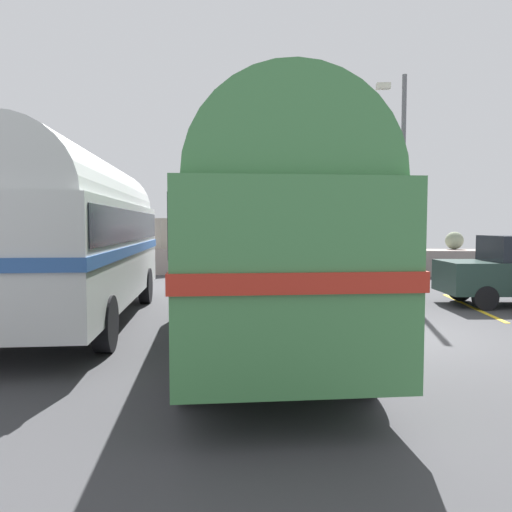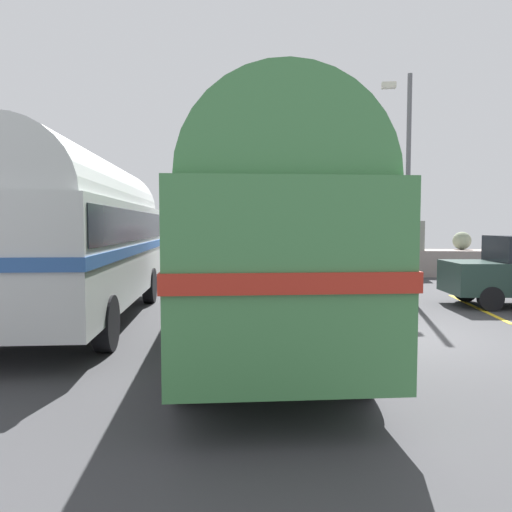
% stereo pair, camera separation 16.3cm
% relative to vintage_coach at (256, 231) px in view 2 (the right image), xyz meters
% --- Properties ---
extents(ground, '(32.00, 26.00, 0.02)m').
position_rel_vintage_coach_xyz_m(ground, '(2.63, 0.95, -2.04)').
color(ground, '#393A3C').
extents(breakwater, '(31.36, 2.41, 2.48)m').
position_rel_vintage_coach_xyz_m(breakwater, '(2.53, 12.75, -1.25)').
color(breakwater, gray).
rests_on(breakwater, ground).
extents(vintage_coach, '(3.83, 8.87, 3.70)m').
position_rel_vintage_coach_xyz_m(vintage_coach, '(0.00, 0.00, 0.00)').
color(vintage_coach, black).
rests_on(vintage_coach, ground).
extents(second_coach, '(3.80, 8.86, 3.70)m').
position_rel_vintage_coach_xyz_m(second_coach, '(-4.01, 1.70, 0.00)').
color(second_coach, black).
rests_on(second_coach, ground).
extents(lamp_post, '(0.77, 1.03, 6.69)m').
position_rel_vintage_coach_xyz_m(lamp_post, '(3.97, 6.81, 1.71)').
color(lamp_post, '#5B5B60').
rests_on(lamp_post, ground).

